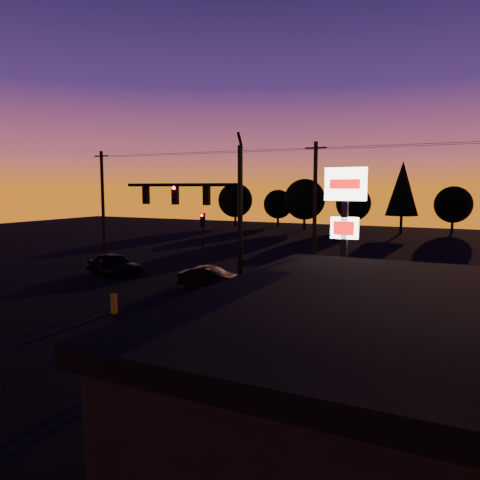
{
  "coord_description": "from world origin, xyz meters",
  "views": [
    {
      "loc": [
        11.1,
        -15.5,
        6.09
      ],
      "look_at": [
        1.0,
        5.0,
        3.5
      ],
      "focal_mm": 35.0,
      "sensor_mm": 36.0,
      "label": 1
    }
  ],
  "objects_px": {
    "bollard": "(114,304)",
    "car_right": "(402,291)",
    "pylon_sign": "(345,219)",
    "traffic_signal_mast": "(210,211)",
    "car_mid": "(211,278)",
    "secondary_signal": "(203,235)",
    "suv_parked": "(314,372)",
    "car_left": "(114,264)"
  },
  "relations": [
    {
      "from": "car_mid",
      "to": "suv_parked",
      "type": "distance_m",
      "value": 15.2
    },
    {
      "from": "suv_parked",
      "to": "traffic_signal_mast",
      "type": "bearing_deg",
      "value": 147.09
    },
    {
      "from": "bollard",
      "to": "suv_parked",
      "type": "relative_size",
      "value": 0.19
    },
    {
      "from": "pylon_sign",
      "to": "car_mid",
      "type": "height_order",
      "value": "pylon_sign"
    },
    {
      "from": "car_mid",
      "to": "car_right",
      "type": "height_order",
      "value": "car_mid"
    },
    {
      "from": "bollard",
      "to": "car_mid",
      "type": "height_order",
      "value": "car_mid"
    },
    {
      "from": "car_left",
      "to": "bollard",
      "type": "bearing_deg",
      "value": -130.46
    },
    {
      "from": "car_mid",
      "to": "suv_parked",
      "type": "relative_size",
      "value": 0.77
    },
    {
      "from": "car_left",
      "to": "suv_parked",
      "type": "relative_size",
      "value": 0.87
    },
    {
      "from": "traffic_signal_mast",
      "to": "bollard",
      "type": "relative_size",
      "value": 9.05
    },
    {
      "from": "bollard",
      "to": "suv_parked",
      "type": "height_order",
      "value": "suv_parked"
    },
    {
      "from": "pylon_sign",
      "to": "secondary_signal",
      "type": "bearing_deg",
      "value": 140.23
    },
    {
      "from": "bollard",
      "to": "suv_parked",
      "type": "distance_m",
      "value": 12.23
    },
    {
      "from": "pylon_sign",
      "to": "traffic_signal_mast",
      "type": "bearing_deg",
      "value": 160.64
    },
    {
      "from": "car_right",
      "to": "bollard",
      "type": "bearing_deg",
      "value": -50.69
    },
    {
      "from": "bollard",
      "to": "car_right",
      "type": "relative_size",
      "value": 0.22
    },
    {
      "from": "secondary_signal",
      "to": "pylon_sign",
      "type": "height_order",
      "value": "pylon_sign"
    },
    {
      "from": "bollard",
      "to": "car_left",
      "type": "distance_m",
      "value": 10.34
    },
    {
      "from": "secondary_signal",
      "to": "suv_parked",
      "type": "bearing_deg",
      "value": -49.31
    },
    {
      "from": "traffic_signal_mast",
      "to": "secondary_signal",
      "type": "xyz_separation_m",
      "value": [
        -4.9,
        7.49,
        -2.07
      ]
    },
    {
      "from": "traffic_signal_mast",
      "to": "car_left",
      "type": "height_order",
      "value": "traffic_signal_mast"
    },
    {
      "from": "traffic_signal_mast",
      "to": "car_right",
      "type": "bearing_deg",
      "value": 36.09
    },
    {
      "from": "bollard",
      "to": "car_left",
      "type": "bearing_deg",
      "value": 131.09
    },
    {
      "from": "pylon_sign",
      "to": "suv_parked",
      "type": "relative_size",
      "value": 1.33
    },
    {
      "from": "pylon_sign",
      "to": "car_right",
      "type": "xyz_separation_m",
      "value": [
        1.07,
        8.45,
        -4.28
      ]
    },
    {
      "from": "car_right",
      "to": "car_left",
      "type": "bearing_deg",
      "value": -83.32
    },
    {
      "from": "traffic_signal_mast",
      "to": "bollard",
      "type": "height_order",
      "value": "traffic_signal_mast"
    },
    {
      "from": "secondary_signal",
      "to": "bollard",
      "type": "height_order",
      "value": "secondary_signal"
    },
    {
      "from": "bollard",
      "to": "car_left",
      "type": "height_order",
      "value": "car_left"
    },
    {
      "from": "pylon_sign",
      "to": "car_right",
      "type": "relative_size",
      "value": 1.57
    },
    {
      "from": "car_mid",
      "to": "car_right",
      "type": "distance_m",
      "value": 10.92
    },
    {
      "from": "car_right",
      "to": "pylon_sign",
      "type": "bearing_deg",
      "value": -2.0
    },
    {
      "from": "bollard",
      "to": "suv_parked",
      "type": "bearing_deg",
      "value": -21.1
    },
    {
      "from": "secondary_signal",
      "to": "car_mid",
      "type": "relative_size",
      "value": 1.1
    },
    {
      "from": "traffic_signal_mast",
      "to": "pylon_sign",
      "type": "height_order",
      "value": "traffic_signal_mast"
    },
    {
      "from": "pylon_sign",
      "to": "suv_parked",
      "type": "distance_m",
      "value": 5.98
    },
    {
      "from": "car_mid",
      "to": "suv_parked",
      "type": "bearing_deg",
      "value": -146.09
    },
    {
      "from": "secondary_signal",
      "to": "car_left",
      "type": "distance_m",
      "value": 6.64
    },
    {
      "from": "secondary_signal",
      "to": "car_left",
      "type": "height_order",
      "value": "secondary_signal"
    },
    {
      "from": "car_mid",
      "to": "bollard",
      "type": "bearing_deg",
      "value": 161.49
    },
    {
      "from": "car_left",
      "to": "pylon_sign",
      "type": "bearing_deg",
      "value": -105.43
    },
    {
      "from": "car_right",
      "to": "suv_parked",
      "type": "height_order",
      "value": "suv_parked"
    }
  ]
}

